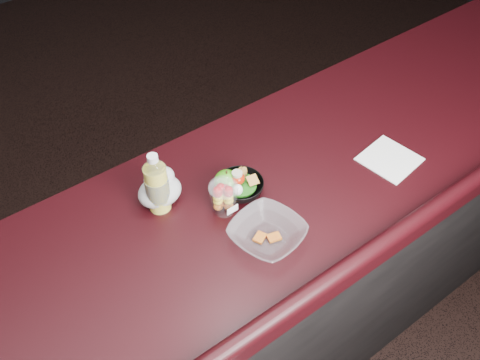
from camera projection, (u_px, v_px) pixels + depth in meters
name	position (u px, v px, depth m)	size (l,w,h in m)	color
counter	(225.00, 307.00, 1.90)	(4.06, 0.71, 1.02)	black
lemonade_bottle	(157.00, 187.00, 1.49)	(0.07, 0.07, 0.20)	yellow
fruit_cup	(224.00, 196.00, 1.49)	(0.09, 0.09, 0.12)	white
green_apple	(227.00, 182.00, 1.57)	(0.08, 0.08, 0.08)	#237E0E
plastic_bag	(161.00, 189.00, 1.54)	(0.13, 0.11, 0.10)	silver
snack_bowl	(240.00, 186.00, 1.57)	(0.16, 0.16, 0.08)	black
takeout_bowl	(267.00, 233.00, 1.45)	(0.23, 0.23, 0.05)	silver
paper_napkin	(390.00, 159.00, 1.68)	(0.16, 0.16, 0.00)	white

